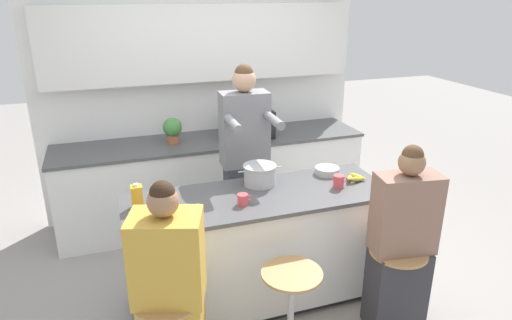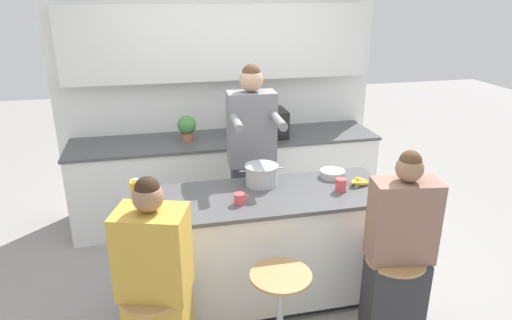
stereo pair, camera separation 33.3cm
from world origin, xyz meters
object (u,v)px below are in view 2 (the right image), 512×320
at_px(person_cooking, 252,167).
at_px(juice_carton, 136,192).
at_px(kitchen_island, 258,248).
at_px(cooking_pot, 262,175).
at_px(banana_bunch, 359,182).
at_px(coffee_cup_far, 341,185).
at_px(bar_stool_center, 280,310).
at_px(potted_plant, 187,127).
at_px(coffee_cup_near, 240,199).
at_px(person_seated_near, 398,259).
at_px(bar_stool_rightmost, 392,294).
at_px(microwave, 263,124).
at_px(fruit_bowl, 332,174).
at_px(person_wrapped_blanket, 156,290).

bearing_deg(person_cooking, juice_carton, -147.57).
height_order(kitchen_island, cooking_pot, cooking_pot).
relative_size(person_cooking, banana_bunch, 9.42).
bearing_deg(coffee_cup_far, kitchen_island, 173.99).
xyz_separation_m(bar_stool_center, potted_plant, (-0.39, 2.08, 0.68)).
relative_size(coffee_cup_near, coffee_cup_far, 0.96).
bearing_deg(bar_stool_center, person_seated_near, 0.26).
xyz_separation_m(bar_stool_rightmost, microwave, (-0.41, 2.03, 0.67)).
height_order(bar_stool_rightmost, cooking_pot, cooking_pot).
bearing_deg(kitchen_island, potted_plant, 105.18).
relative_size(bar_stool_center, fruit_bowl, 3.22).
relative_size(person_seated_near, fruit_bowl, 7.04).
height_order(banana_bunch, juice_carton, juice_carton).
xyz_separation_m(coffee_cup_near, banana_bunch, (0.96, 0.11, -0.01)).
bearing_deg(potted_plant, fruit_bowl, -49.62).
bearing_deg(coffee_cup_far, fruit_bowl, 81.03).
relative_size(bar_stool_center, coffee_cup_far, 5.68).
distance_m(person_wrapped_blanket, cooking_pot, 1.22).
bearing_deg(potted_plant, microwave, -3.85).
distance_m(coffee_cup_near, banana_bunch, 0.97).
bearing_deg(coffee_cup_near, fruit_bowl, 21.25).
height_order(person_cooking, microwave, person_cooking).
height_order(bar_stool_center, cooking_pot, cooking_pot).
relative_size(kitchen_island, coffee_cup_far, 17.52).
bearing_deg(fruit_bowl, microwave, 103.37).
bearing_deg(juice_carton, person_seated_near, -22.57).
bearing_deg(person_seated_near, juice_carton, 166.47).
relative_size(person_wrapped_blanket, banana_bunch, 7.33).
bearing_deg(fruit_bowl, juice_carton, -174.93).
xyz_separation_m(coffee_cup_near, juice_carton, (-0.70, 0.18, 0.05)).
xyz_separation_m(kitchen_island, person_seated_near, (0.82, -0.63, 0.18)).
height_order(person_seated_near, coffee_cup_near, person_seated_near).
bearing_deg(coffee_cup_near, coffee_cup_far, 3.59).
distance_m(fruit_bowl, banana_bunch, 0.25).
bearing_deg(bar_stool_center, juice_carton, 140.91).
bearing_deg(fruit_bowl, bar_stool_center, -128.38).
bearing_deg(person_wrapped_blanket, banana_bunch, 39.72).
height_order(person_wrapped_blanket, person_seated_near, person_seated_near).
relative_size(person_seated_near, coffee_cup_far, 12.41).
height_order(coffee_cup_near, juice_carton, juice_carton).
bearing_deg(potted_plant, bar_stool_center, -79.30).
xyz_separation_m(kitchen_island, potted_plant, (-0.39, 1.45, 0.58)).
height_order(kitchen_island, bar_stool_rightmost, kitchen_island).
bearing_deg(cooking_pot, person_seated_near, -47.52).
bearing_deg(microwave, kitchen_island, -105.25).
relative_size(person_wrapped_blanket, potted_plant, 5.33).
height_order(bar_stool_center, person_cooking, person_cooking).
height_order(kitchen_island, microwave, microwave).
xyz_separation_m(person_wrapped_blanket, juice_carton, (-0.10, 0.70, 0.34)).
relative_size(person_seated_near, coffee_cup_near, 12.91).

